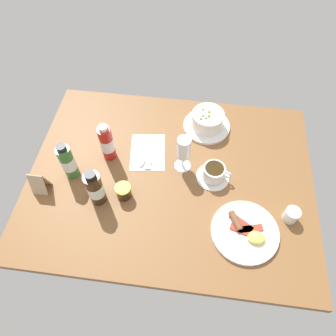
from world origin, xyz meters
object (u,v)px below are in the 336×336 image
(sauce_bottle_brown, at_px, (95,188))
(sauce_bottle_green, at_px, (68,162))
(wine_glass, at_px, (184,150))
(jam_jar, at_px, (124,191))
(sauce_bottle_red, at_px, (107,143))
(porridge_bowl, at_px, (207,121))
(menu_card, at_px, (39,182))
(cutlery_setting, at_px, (147,153))
(creamer_jug, at_px, (291,215))
(breakfast_plate, at_px, (245,232))
(coffee_cup, at_px, (214,173))

(sauce_bottle_brown, bearing_deg, sauce_bottle_green, -36.66)
(wine_glass, xyz_separation_m, jam_jar, (0.20, 0.16, -0.08))
(wine_glass, bearing_deg, sauce_bottle_red, -2.29)
(porridge_bowl, xyz_separation_m, menu_card, (0.60, 0.39, 0.01))
(jam_jar, bearing_deg, sauce_bottle_brown, 16.83)
(cutlery_setting, relative_size, creamer_jug, 3.24)
(creamer_jug, xyz_separation_m, sauce_bottle_brown, (0.69, 0.01, 0.05))
(porridge_bowl, height_order, cutlery_setting, porridge_bowl)
(jam_jar, xyz_separation_m, sauce_bottle_red, (0.10, -0.17, 0.05))
(sauce_bottle_green, relative_size, sauce_bottle_brown, 1.02)
(jam_jar, distance_m, sauce_bottle_red, 0.20)
(porridge_bowl, bearing_deg, cutlery_setting, 36.39)
(wine_glass, distance_m, breakfast_plate, 0.36)
(porridge_bowl, relative_size, creamer_jug, 3.25)
(coffee_cup, bearing_deg, sauce_bottle_red, -6.95)
(porridge_bowl, height_order, coffee_cup, porridge_bowl)
(wine_glass, xyz_separation_m, sauce_bottle_green, (0.42, 0.09, -0.03))
(wine_glass, bearing_deg, menu_card, 18.69)
(coffee_cup, xyz_separation_m, sauce_bottle_green, (0.54, 0.05, 0.05))
(sauce_bottle_red, relative_size, menu_card, 1.83)
(cutlery_setting, bearing_deg, jam_jar, 75.51)
(sauce_bottle_brown, bearing_deg, cutlery_setting, -121.54)
(porridge_bowl, height_order, jam_jar, porridge_bowl)
(menu_card, bearing_deg, porridge_bowl, -146.87)
(creamer_jug, relative_size, sauce_bottle_red, 0.35)
(wine_glass, xyz_separation_m, sauce_bottle_brown, (0.29, 0.19, -0.03))
(jam_jar, bearing_deg, creamer_jug, 178.51)
(wine_glass, relative_size, sauce_bottle_red, 0.92)
(porridge_bowl, distance_m, sauce_bottle_brown, 0.55)
(sauce_bottle_brown, xyz_separation_m, menu_card, (0.22, -0.01, -0.03))
(sauce_bottle_brown, bearing_deg, porridge_bowl, -132.88)
(sauce_bottle_green, height_order, breakfast_plate, sauce_bottle_green)
(porridge_bowl, bearing_deg, sauce_bottle_green, 31.39)
(creamer_jug, xyz_separation_m, menu_card, (0.91, -0.00, 0.02))
(cutlery_setting, distance_m, coffee_cup, 0.29)
(coffee_cup, height_order, creamer_jug, coffee_cup)
(creamer_jug, distance_m, menu_card, 0.91)
(sauce_bottle_green, distance_m, breakfast_plate, 0.69)
(porridge_bowl, height_order, creamer_jug, porridge_bowl)
(jam_jar, xyz_separation_m, menu_card, (0.31, 0.01, 0.02))
(menu_card, bearing_deg, coffee_cup, -168.07)
(coffee_cup, distance_m, wine_glass, 0.15)
(cutlery_setting, distance_m, sauce_bottle_brown, 0.28)
(menu_card, bearing_deg, sauce_bottle_green, -138.58)
(porridge_bowl, relative_size, coffee_cup, 1.50)
(wine_glass, xyz_separation_m, sauce_bottle_red, (0.30, -0.01, -0.02))
(porridge_bowl, xyz_separation_m, sauce_bottle_brown, (0.37, 0.40, 0.04))
(jam_jar, bearing_deg, breakfast_plate, 168.33)
(creamer_jug, height_order, sauce_bottle_brown, sauce_bottle_brown)
(porridge_bowl, distance_m, wine_glass, 0.24)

